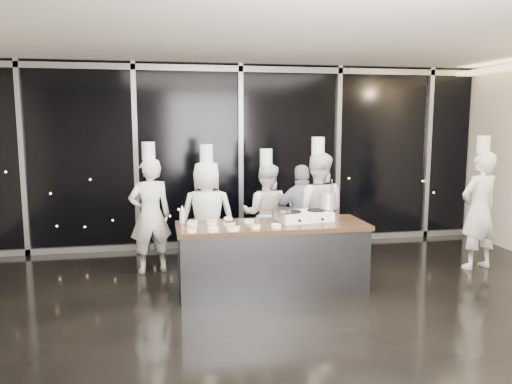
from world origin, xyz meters
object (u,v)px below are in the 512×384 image
Objects in this scene: chef_left at (207,216)px; demo_counter at (272,257)px; chef_center at (266,213)px; stock_pot at (328,201)px; chef_side at (479,209)px; guest at (302,218)px; frying_pan at (281,210)px; stove at (304,216)px; chef_right at (317,211)px; chef_far_left at (150,214)px.

demo_counter is at bearing 133.83° from chef_left.
stock_pot is at bearing 139.89° from chef_center.
demo_counter is 3.33m from chef_side.
guest is (0.46, -0.42, -0.00)m from chef_center.
stock_pot is at bearing 109.12° from guest.
frying_pan is at bearing 139.95° from chef_left.
stock_pot is 0.77m from guest.
stove is 3.38× the size of stock_pot.
chef_right is (0.41, 0.73, -0.08)m from stove.
demo_counter is 3.31× the size of stove.
chef_center is at bearing -36.87° from guest.
stock_pot is 1.80m from chef_left.
frying_pan is at bearing -170.94° from stock_pot.
guest is at bearing 157.55° from chef_center.
chef_far_left is 1.75m from chef_center.
guest is at bearing 48.76° from frying_pan.
chef_left is 0.96m from chef_center.
demo_counter is at bearing -165.15° from frying_pan.
chef_center is (1.75, 0.10, -0.07)m from chef_far_left.
chef_far_left is at bearing -21.07° from chef_side.
stove is 0.47× the size of guest.
stock_pot is 0.12× the size of chef_center.
stove is 1.18m from chef_center.
demo_counter is 1.29m from chef_right.
chef_far_left reaches higher than stock_pot.
chef_side reaches higher than chef_center.
frying_pan is 3.16m from chef_side.
stove is at bearing 150.66° from chef_left.
stock_pot is 0.11× the size of chef_far_left.
chef_far_left is at bearing -0.57° from chef_left.
chef_far_left reaches higher than frying_pan.
chef_far_left is at bearing 23.27° from chef_center.
chef_center reaches higher than frying_pan.
frying_pan is 0.24× the size of chef_side.
chef_right is at bearing 84.01° from stock_pot.
demo_counter is 1.37× the size of chef_center.
chef_center is 0.90× the size of chef_side.
chef_left is 0.94× the size of chef_side.
chef_left is 0.95× the size of chef_right.
stock_pot reaches higher than frying_pan.
chef_right is (0.69, -0.41, 0.09)m from chef_center.
chef_left is at bearing 125.94° from demo_counter.
stove is at bearing 81.40° from chef_right.
chef_side reaches higher than frying_pan.
stock_pot is (0.67, 0.11, 0.09)m from frying_pan.
stove is at bearing -171.26° from stock_pot.
stove is 2.28m from chef_far_left.
chef_left is (-0.88, 0.97, -0.22)m from frying_pan.
stove is 2.82m from chef_side.
demo_counter is 1.08m from stock_pot.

